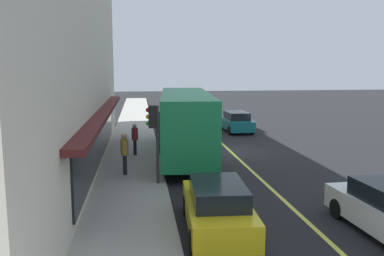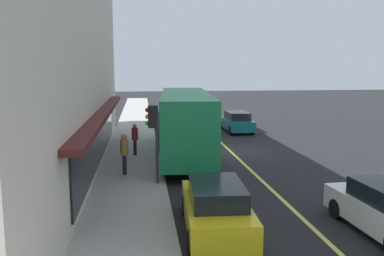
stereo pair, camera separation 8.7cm
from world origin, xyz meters
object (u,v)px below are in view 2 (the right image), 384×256
(car_teal, at_px, (237,122))
(pedestrian_near_storefront, at_px, (124,150))
(bus, at_px, (185,121))
(traffic_light, at_px, (153,126))
(car_yellow, at_px, (216,207))
(pedestrian_waiting, at_px, (135,136))

(car_teal, height_order, pedestrian_near_storefront, pedestrian_near_storefront)
(bus, height_order, pedestrian_near_storefront, bus)
(traffic_light, height_order, car_teal, traffic_light)
(car_teal, xyz_separation_m, car_yellow, (-18.48, 5.05, 0.00))
(car_teal, height_order, car_yellow, same)
(bus, bearing_deg, car_yellow, 178.79)
(pedestrian_waiting, distance_m, pedestrian_near_storefront, 4.04)
(traffic_light, height_order, car_yellow, traffic_light)
(car_teal, xyz_separation_m, pedestrian_waiting, (-8.15, 7.57, 0.44))
(pedestrian_waiting, height_order, pedestrian_near_storefront, pedestrian_near_storefront)
(traffic_light, relative_size, car_yellow, 0.73)
(traffic_light, relative_size, pedestrian_near_storefront, 1.73)
(bus, height_order, car_teal, bus)
(traffic_light, xyz_separation_m, car_yellow, (-4.81, -1.69, -1.79))
(pedestrian_waiting, bearing_deg, pedestrian_near_storefront, 174.23)
(bus, xyz_separation_m, pedestrian_near_storefront, (-3.86, 3.13, -0.71))
(car_teal, bearing_deg, pedestrian_waiting, 137.14)
(traffic_light, height_order, pedestrian_near_storefront, traffic_light)
(pedestrian_near_storefront, bearing_deg, traffic_light, -140.68)
(bus, bearing_deg, traffic_light, 160.45)
(car_yellow, relative_size, pedestrian_near_storefront, 2.37)
(car_yellow, xyz_separation_m, pedestrian_near_storefront, (6.31, 2.92, 0.53))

